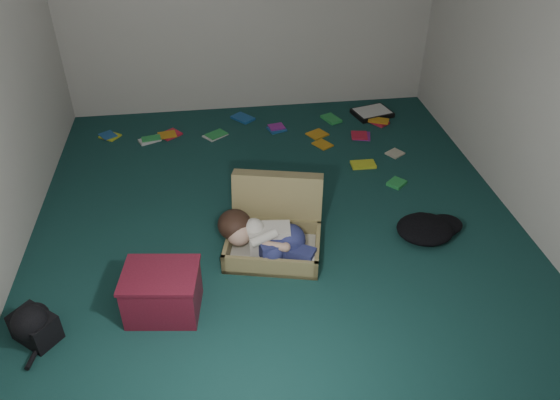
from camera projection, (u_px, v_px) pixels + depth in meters
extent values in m
plane|color=#153F3C|center=(278.00, 224.00, 4.53)|extent=(4.50, 4.50, 0.00)
plane|color=silver|center=(359.00, 318.00, 1.96)|extent=(4.50, 0.00, 4.50)
plane|color=silver|center=(547.00, 62.00, 4.00)|extent=(0.00, 4.50, 4.50)
cube|color=#938451|center=(273.00, 247.00, 4.17)|extent=(0.81, 0.66, 0.16)
cube|color=beige|center=(273.00, 251.00, 4.19)|extent=(0.74, 0.59, 0.02)
cube|color=#938451|center=(277.00, 203.00, 4.34)|extent=(0.74, 0.38, 0.52)
cube|color=silver|center=(270.00, 239.00, 4.10)|extent=(0.32, 0.20, 0.22)
sphere|color=tan|center=(239.00, 233.00, 4.06)|extent=(0.19, 0.19, 0.19)
ellipsoid|color=black|center=(235.00, 225.00, 4.09)|extent=(0.26, 0.27, 0.22)
ellipsoid|color=navy|center=(290.00, 239.00, 4.10)|extent=(0.23, 0.27, 0.22)
cube|color=navy|center=(278.00, 249.00, 4.02)|extent=(0.28, 0.17, 0.14)
cube|color=navy|center=(298.00, 254.00, 4.02)|extent=(0.27, 0.23, 0.11)
sphere|color=white|center=(311.00, 254.00, 4.04)|extent=(0.11, 0.11, 0.11)
sphere|color=white|center=(311.00, 262.00, 3.99)|extent=(0.10, 0.10, 0.10)
cylinder|color=tan|center=(275.00, 246.00, 3.97)|extent=(0.19, 0.10, 0.07)
cube|color=maroon|center=(163.00, 294.00, 3.65)|extent=(0.52, 0.43, 0.32)
cube|color=maroon|center=(159.00, 275.00, 3.56)|extent=(0.54, 0.45, 0.02)
cube|color=black|center=(372.00, 113.00, 6.16)|extent=(0.47, 0.40, 0.05)
cube|color=white|center=(372.00, 111.00, 6.15)|extent=(0.42, 0.35, 0.01)
cube|color=#CED926|center=(110.00, 136.00, 5.75)|extent=(0.19, 0.14, 0.02)
cube|color=red|center=(170.00, 134.00, 5.78)|extent=(0.24, 0.23, 0.02)
cube|color=silver|center=(215.00, 135.00, 5.77)|extent=(0.19, 0.23, 0.02)
cube|color=#1C5397|center=(277.00, 129.00, 5.88)|extent=(0.20, 0.23, 0.02)
cube|color=orange|center=(317.00, 134.00, 5.79)|extent=(0.24, 0.23, 0.02)
cube|color=green|center=(331.00, 119.00, 6.07)|extent=(0.21, 0.16, 0.02)
cube|color=purple|center=(361.00, 136.00, 5.76)|extent=(0.24, 0.24, 0.02)
cube|color=beige|center=(395.00, 153.00, 5.46)|extent=(0.18, 0.22, 0.02)
cube|color=#CED926|center=(363.00, 165.00, 5.28)|extent=(0.21, 0.24, 0.02)
cube|color=red|center=(377.00, 122.00, 6.02)|extent=(0.24, 0.22, 0.02)
cube|color=silver|center=(150.00, 140.00, 5.68)|extent=(0.22, 0.18, 0.02)
cube|color=#1C5397|center=(243.00, 118.00, 6.09)|extent=(0.24, 0.24, 0.02)
cube|color=orange|center=(323.00, 144.00, 5.61)|extent=(0.16, 0.21, 0.02)
cube|color=green|center=(397.00, 184.00, 5.01)|extent=(0.22, 0.24, 0.02)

